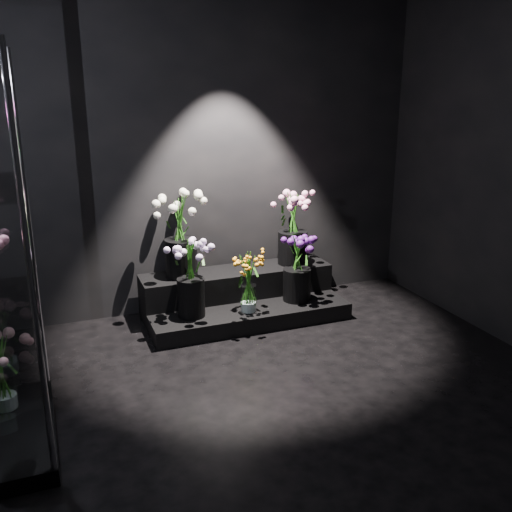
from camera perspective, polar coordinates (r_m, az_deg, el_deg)
floor at (r=3.67m, az=3.93°, el=-15.70°), size 4.00×4.00×0.00m
wall_back at (r=5.00m, az=-5.60°, el=10.28°), size 4.00×0.00×4.00m
display_riser at (r=5.06m, az=-1.51°, el=-4.12°), size 1.71×0.76×0.38m
bouquet_orange_bells at (r=4.69m, az=-0.77°, el=-2.40°), size 0.30×0.30×0.54m
bouquet_lilac at (r=4.59m, az=-6.60°, el=-1.42°), size 0.40×0.40×0.65m
bouquet_purple at (r=4.94m, az=4.15°, el=-0.90°), size 0.38×0.38×0.59m
bouquet_cream_roses at (r=4.83m, az=-7.60°, el=2.56°), size 0.47×0.47×0.70m
bouquet_pink_roses at (r=5.16m, az=3.71°, el=3.13°), size 0.43×0.43×0.66m
bouquet_case_base_pink at (r=3.75m, az=-24.11°, el=-10.46°), size 0.39×0.39×0.46m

